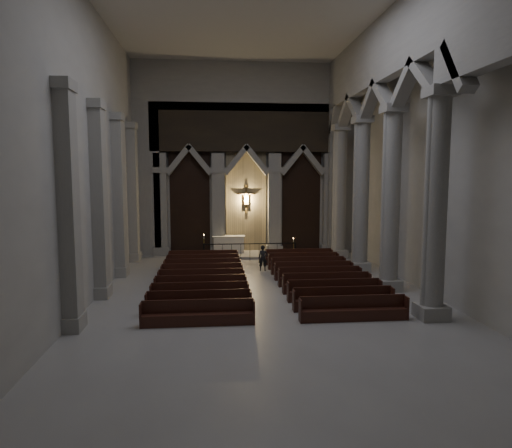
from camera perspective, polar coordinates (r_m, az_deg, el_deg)
The scene contains 11 objects.
room at distance 17.84m, azimuth 1.63°, elevation 14.33°, with size 24.00×24.10×12.00m.
sanctuary_wall at distance 29.19m, azimuth -1.22°, elevation 9.24°, with size 14.00×0.77×12.00m.
right_arcade at distance 20.55m, azimuth 17.00°, elevation 13.63°, with size 1.00×24.00×12.00m.
left_pilasters at distance 21.55m, azimuth -17.75°, elevation 2.81°, with size 0.60×13.00×8.03m.
sanctuary_step at distance 28.66m, azimuth -1.05°, elevation -3.84°, with size 8.50×2.60×0.15m, color #99978F.
altar at distance 29.08m, azimuth -3.43°, elevation -2.50°, with size 2.07×0.83×1.05m.
altar_rail at distance 26.84m, azimuth -0.76°, elevation -3.14°, with size 5.49×0.09×1.08m.
candle_stand_left at distance 27.25m, azimuth -6.51°, elevation -3.66°, with size 0.26×0.26×1.56m.
candle_stand_right at distance 27.55m, azimuth 4.70°, elevation -3.69°, with size 0.22×0.22×1.28m.
pews at distance 20.84m, azimuth 0.66°, elevation -7.10°, with size 9.24×10.54×0.86m.
worshipper at distance 24.19m, azimuth 0.88°, elevation -4.28°, with size 0.49×0.32×1.34m, color black.
Camera 1 is at (-2.18, -17.53, 5.09)m, focal length 32.00 mm.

